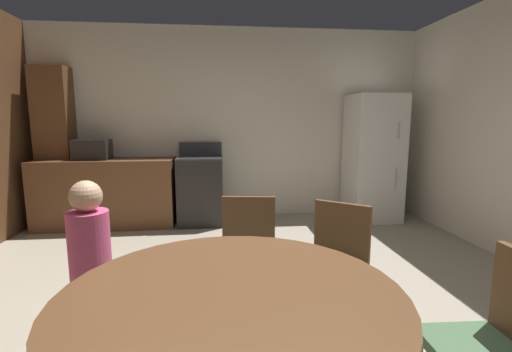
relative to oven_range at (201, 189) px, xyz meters
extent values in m
plane|color=#A89E89|center=(0.44, -2.75, -0.47)|extent=(14.00, 14.00, 0.00)
cube|color=silver|center=(0.44, 0.40, 0.88)|extent=(5.74, 0.12, 2.70)
cube|color=brown|center=(-1.24, 0.00, -0.02)|extent=(1.78, 0.60, 0.90)
cube|color=brown|center=(-1.91, 0.18, 0.58)|extent=(0.44, 0.36, 2.10)
cube|color=black|center=(0.00, 0.00, -0.02)|extent=(0.60, 0.60, 0.90)
cube|color=#38383D|center=(0.00, 0.00, 0.44)|extent=(0.60, 0.60, 0.02)
cube|color=#38383D|center=(0.00, 0.28, 0.54)|extent=(0.60, 0.04, 0.18)
cube|color=white|center=(2.42, -0.05, 0.41)|extent=(0.68, 0.66, 1.76)
cylinder|color=#B2B2B7|center=(2.60, -0.39, 0.81)|extent=(0.02, 0.02, 0.22)
cylinder|color=#B2B2B7|center=(2.60, -0.39, 0.16)|extent=(0.02, 0.02, 0.30)
cube|color=black|center=(-1.39, 0.00, 0.56)|extent=(0.44, 0.32, 0.26)
cylinder|color=brown|center=(0.29, -3.57, 0.27)|extent=(1.33, 1.33, 0.04)
cylinder|color=brown|center=(0.58, -2.74, -0.25)|extent=(0.03, 0.03, 0.43)
cylinder|color=brown|center=(0.25, -2.70, -0.25)|extent=(0.03, 0.03, 0.43)
cylinder|color=brown|center=(0.63, -2.41, -0.25)|extent=(0.03, 0.03, 0.43)
cylinder|color=brown|center=(0.29, -2.36, -0.25)|extent=(0.03, 0.03, 0.43)
cube|color=#4C704C|center=(0.44, -2.55, -0.02)|extent=(0.45, 0.45, 0.05)
cube|color=brown|center=(0.46, -2.37, 0.19)|extent=(0.38, 0.09, 0.42)
cylinder|color=brown|center=(0.97, -3.02, -0.25)|extent=(0.03, 0.03, 0.43)
cylinder|color=brown|center=(0.71, -2.80, -0.25)|extent=(0.03, 0.03, 0.43)
cylinder|color=brown|center=(1.19, -2.75, -0.25)|extent=(0.03, 0.03, 0.43)
cylinder|color=brown|center=(0.93, -2.54, -0.25)|extent=(0.03, 0.03, 0.43)
cube|color=#4C704C|center=(0.95, -2.78, -0.02)|extent=(0.56, 0.56, 0.05)
cube|color=brown|center=(1.06, -2.64, 0.19)|extent=(0.32, 0.27, 0.42)
cylinder|color=#3D4C84|center=(-0.46, -2.90, -0.22)|extent=(0.17, 0.17, 0.50)
cylinder|color=#D14C7A|center=(-0.46, -2.90, 0.24)|extent=(0.31, 0.31, 0.42)
sphere|color=#D6A884|center=(-0.46, -2.90, 0.54)|extent=(0.17, 0.17, 0.17)
camera|label=1|loc=(0.25, -4.85, 0.94)|focal=24.94mm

